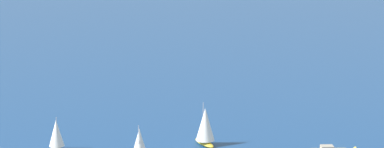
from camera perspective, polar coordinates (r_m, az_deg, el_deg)
sailboat_far_port at (r=152.53m, az=-11.60°, el=-5.16°), size 4.56×6.29×7.96m
sailboat_mid_cluster at (r=141.49m, az=-4.55°, el=-6.15°), size 3.77×6.70×8.57m
sailboat_outer_ring_b at (r=152.64m, az=1.14°, el=-4.53°), size 6.29×7.68×10.07m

